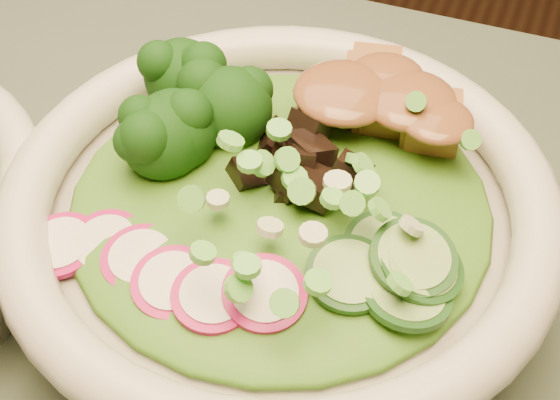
% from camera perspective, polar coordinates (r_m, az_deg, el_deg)
% --- Properties ---
extents(salad_bowl, '(0.29, 0.29, 0.08)m').
position_cam_1_polar(salad_bowl, '(0.42, -0.00, -1.96)').
color(salad_bowl, beige).
rests_on(salad_bowl, dining_table).
extents(lettuce_bed, '(0.22, 0.22, 0.03)m').
position_cam_1_polar(lettuce_bed, '(0.41, -0.00, 0.10)').
color(lettuce_bed, '#285C13').
rests_on(lettuce_bed, salad_bowl).
extents(broccoli_florets, '(0.10, 0.09, 0.05)m').
position_cam_1_polar(broccoli_florets, '(0.43, -6.76, 6.15)').
color(broccoli_florets, black).
rests_on(broccoli_florets, salad_bowl).
extents(radish_slices, '(0.12, 0.06, 0.02)m').
position_cam_1_polar(radish_slices, '(0.37, -7.50, -5.42)').
color(radish_slices, '#AA0D54').
rests_on(radish_slices, salad_bowl).
extents(cucumber_slices, '(0.09, 0.09, 0.04)m').
position_cam_1_polar(cucumber_slices, '(0.37, 7.82, -4.14)').
color(cucumber_slices, '#8FAF61').
rests_on(cucumber_slices, salad_bowl).
extents(mushroom_heap, '(0.09, 0.09, 0.04)m').
position_cam_1_polar(mushroom_heap, '(0.40, 1.32, 2.63)').
color(mushroom_heap, black).
rests_on(mushroom_heap, salad_bowl).
extents(tofu_cubes, '(0.11, 0.08, 0.04)m').
position_cam_1_polar(tofu_cubes, '(0.44, 6.54, 5.90)').
color(tofu_cubes, '#955B31').
rests_on(tofu_cubes, salad_bowl).
extents(peanut_sauce, '(0.08, 0.06, 0.02)m').
position_cam_1_polar(peanut_sauce, '(0.43, 6.70, 7.35)').
color(peanut_sauce, brown).
rests_on(peanut_sauce, tofu_cubes).
extents(scallion_garnish, '(0.21, 0.21, 0.03)m').
position_cam_1_polar(scallion_garnish, '(0.39, -0.00, 2.82)').
color(scallion_garnish, '#63C144').
rests_on(scallion_garnish, salad_bowl).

